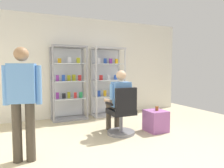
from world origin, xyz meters
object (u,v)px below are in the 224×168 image
display_cabinet_right (107,81)px  storage_crate (156,121)px  standing_customer (23,97)px  office_chair (122,115)px  seated_shopkeeper (119,98)px  tea_glass (157,108)px  display_cabinet_left (69,82)px

display_cabinet_right → storage_crate: (0.34, -1.82, -0.74)m
display_cabinet_right → standing_customer: bearing=-135.2°
office_chair → seated_shopkeeper: bearing=90.0°
standing_customer → display_cabinet_right: bearing=44.8°
tea_glass → office_chair: bearing=173.9°
display_cabinet_right → tea_glass: display_cabinet_right is taller
standing_customer → seated_shopkeeper: bearing=19.4°
display_cabinet_left → display_cabinet_right: (1.10, 0.00, 0.00)m
office_chair → storage_crate: size_ratio=2.17×
display_cabinet_left → display_cabinet_right: size_ratio=1.00×
display_cabinet_right → office_chair: (-0.42, -1.75, -0.57)m
tea_glass → standing_customer: size_ratio=0.06×
seated_shopkeeper → storage_crate: (0.76, -0.24, -0.49)m
storage_crate → standing_customer: 2.71m
office_chair → seated_shopkeeper: (-0.00, 0.16, 0.32)m
display_cabinet_left → display_cabinet_right: 1.10m
display_cabinet_right → standing_customer: size_ratio=1.17×
display_cabinet_right → seated_shopkeeper: (-0.42, -1.58, -0.25)m
seated_shopkeeper → display_cabinet_right: bearing=75.0°
standing_customer → office_chair: bearing=14.7°
office_chair → seated_shopkeeper: seated_shopkeeper is taller
office_chair → display_cabinet_right: bearing=76.4°
storage_crate → tea_glass: tea_glass is taller
seated_shopkeeper → standing_customer: standing_customer is taller
tea_glass → standing_customer: (-2.60, -0.40, 0.45)m
display_cabinet_left → seated_shopkeeper: 1.74m
standing_customer → tea_glass: bearing=8.6°
storage_crate → display_cabinet_right: bearing=100.5°
tea_glass → display_cabinet_left: bearing=128.5°
tea_glass → display_cabinet_right: bearing=101.0°
display_cabinet_left → storage_crate: display_cabinet_left is taller
display_cabinet_right → tea_glass: 1.92m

